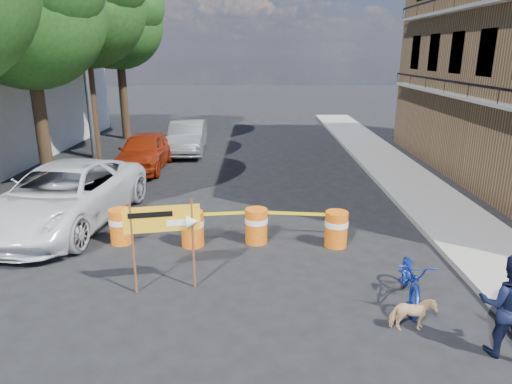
{
  "coord_description": "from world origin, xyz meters",
  "views": [
    {
      "loc": [
        0.57,
        -8.55,
        4.66
      ],
      "look_at": [
        0.55,
        2.41,
        1.3
      ],
      "focal_mm": 32.0,
      "sensor_mm": 36.0,
      "label": 1
    }
  ],
  "objects_px": {
    "barrel_mid_right": "(256,225)",
    "detour_sign": "(173,225)",
    "barrel_far_right": "(336,228)",
    "sedan_red": "(144,151)",
    "dog": "(412,315)",
    "bicycle": "(414,257)",
    "pedestrian": "(507,305)",
    "barrel_far_left": "(121,225)",
    "sedan_silver": "(187,137)",
    "suv_white": "(64,196)",
    "barrel_mid_left": "(192,228)"
  },
  "relations": [
    {
      "from": "barrel_mid_right",
      "to": "detour_sign",
      "type": "height_order",
      "value": "detour_sign"
    },
    {
      "from": "barrel_far_right",
      "to": "sedan_red",
      "type": "bearing_deg",
      "value": 130.16
    },
    {
      "from": "detour_sign",
      "to": "dog",
      "type": "bearing_deg",
      "value": -29.49
    },
    {
      "from": "bicycle",
      "to": "detour_sign",
      "type": "bearing_deg",
      "value": -175.7
    },
    {
      "from": "pedestrian",
      "to": "barrel_far_right",
      "type": "bearing_deg",
      "value": -43.69
    },
    {
      "from": "barrel_far_left",
      "to": "pedestrian",
      "type": "xyz_separation_m",
      "value": [
        7.37,
        -4.45,
        0.39
      ]
    },
    {
      "from": "sedan_red",
      "to": "sedan_silver",
      "type": "bearing_deg",
      "value": 69.54
    },
    {
      "from": "pedestrian",
      "to": "sedan_red",
      "type": "height_order",
      "value": "pedestrian"
    },
    {
      "from": "bicycle",
      "to": "dog",
      "type": "bearing_deg",
      "value": -95.88
    },
    {
      "from": "suv_white",
      "to": "barrel_far_left",
      "type": "bearing_deg",
      "value": -26.56
    },
    {
      "from": "barrel_mid_right",
      "to": "barrel_far_right",
      "type": "distance_m",
      "value": 2.0
    },
    {
      "from": "barrel_mid_left",
      "to": "detour_sign",
      "type": "distance_m",
      "value": 2.41
    },
    {
      "from": "pedestrian",
      "to": "sedan_silver",
      "type": "xyz_separation_m",
      "value": [
        -7.3,
        15.47,
        -0.11
      ]
    },
    {
      "from": "dog",
      "to": "barrel_far_right",
      "type": "bearing_deg",
      "value": 6.79
    },
    {
      "from": "barrel_far_left",
      "to": "bicycle",
      "type": "bearing_deg",
      "value": -23.98
    },
    {
      "from": "barrel_mid_left",
      "to": "barrel_mid_right",
      "type": "height_order",
      "value": "same"
    },
    {
      "from": "barrel_mid_left",
      "to": "pedestrian",
      "type": "xyz_separation_m",
      "value": [
        5.54,
        -4.29,
        0.39
      ]
    },
    {
      "from": "barrel_mid_left",
      "to": "bicycle",
      "type": "bearing_deg",
      "value": -30.44
    },
    {
      "from": "bicycle",
      "to": "sedan_red",
      "type": "bearing_deg",
      "value": 136.09
    },
    {
      "from": "barrel_far_right",
      "to": "sedan_red",
      "type": "relative_size",
      "value": 0.2
    },
    {
      "from": "barrel_far_right",
      "to": "dog",
      "type": "xyz_separation_m",
      "value": [
        0.72,
        -3.66,
        -0.15
      ]
    },
    {
      "from": "detour_sign",
      "to": "barrel_mid_left",
      "type": "bearing_deg",
      "value": 77.63
    },
    {
      "from": "barrel_mid_right",
      "to": "suv_white",
      "type": "relative_size",
      "value": 0.15
    },
    {
      "from": "bicycle",
      "to": "sedan_red",
      "type": "xyz_separation_m",
      "value": [
        -7.63,
        10.54,
        -0.19
      ]
    },
    {
      "from": "barrel_mid_left",
      "to": "barrel_mid_right",
      "type": "relative_size",
      "value": 1.0
    },
    {
      "from": "barrel_mid_left",
      "to": "barrel_far_right",
      "type": "relative_size",
      "value": 1.0
    },
    {
      "from": "detour_sign",
      "to": "dog",
      "type": "xyz_separation_m",
      "value": [
        4.36,
        -1.46,
        -1.09
      ]
    },
    {
      "from": "detour_sign",
      "to": "suv_white",
      "type": "relative_size",
      "value": 0.32
    },
    {
      "from": "barrel_mid_right",
      "to": "dog",
      "type": "bearing_deg",
      "value": -55.0
    },
    {
      "from": "barrel_far_left",
      "to": "dog",
      "type": "height_order",
      "value": "barrel_far_left"
    },
    {
      "from": "barrel_far_right",
      "to": "barrel_mid_right",
      "type": "bearing_deg",
      "value": 174.03
    },
    {
      "from": "barrel_far_left",
      "to": "sedan_silver",
      "type": "relative_size",
      "value": 0.2
    },
    {
      "from": "sedan_red",
      "to": "detour_sign",
      "type": "bearing_deg",
      "value": -72.93
    },
    {
      "from": "barrel_mid_right",
      "to": "suv_white",
      "type": "height_order",
      "value": "suv_white"
    },
    {
      "from": "barrel_far_left",
      "to": "sedan_silver",
      "type": "distance_m",
      "value": 11.03
    },
    {
      "from": "barrel_mid_right",
      "to": "sedan_red",
      "type": "distance_m",
      "value": 8.95
    },
    {
      "from": "dog",
      "to": "sedan_silver",
      "type": "distance_m",
      "value": 16.05
    },
    {
      "from": "barrel_mid_left",
      "to": "suv_white",
      "type": "relative_size",
      "value": 0.15
    },
    {
      "from": "barrel_far_left",
      "to": "barrel_mid_right",
      "type": "xyz_separation_m",
      "value": [
        3.42,
        0.04,
        0.0
      ]
    },
    {
      "from": "barrel_mid_right",
      "to": "barrel_far_right",
      "type": "height_order",
      "value": "same"
    },
    {
      "from": "barrel_far_left",
      "to": "pedestrian",
      "type": "bearing_deg",
      "value": -31.1
    },
    {
      "from": "sedan_red",
      "to": "dog",
      "type": "bearing_deg",
      "value": -56.94
    },
    {
      "from": "barrel_mid_left",
      "to": "detour_sign",
      "type": "height_order",
      "value": "detour_sign"
    },
    {
      "from": "dog",
      "to": "barrel_far_left",
      "type": "bearing_deg",
      "value": 53.69
    },
    {
      "from": "barrel_far_left",
      "to": "dog",
      "type": "relative_size",
      "value": 1.2
    },
    {
      "from": "sedan_silver",
      "to": "pedestrian",
      "type": "bearing_deg",
      "value": -67.22
    },
    {
      "from": "suv_white",
      "to": "dog",
      "type": "bearing_deg",
      "value": -25.26
    },
    {
      "from": "dog",
      "to": "suv_white",
      "type": "height_order",
      "value": "suv_white"
    },
    {
      "from": "bicycle",
      "to": "suv_white",
      "type": "distance_m",
      "value": 9.32
    },
    {
      "from": "barrel_mid_left",
      "to": "barrel_mid_right",
      "type": "distance_m",
      "value": 1.61
    }
  ]
}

